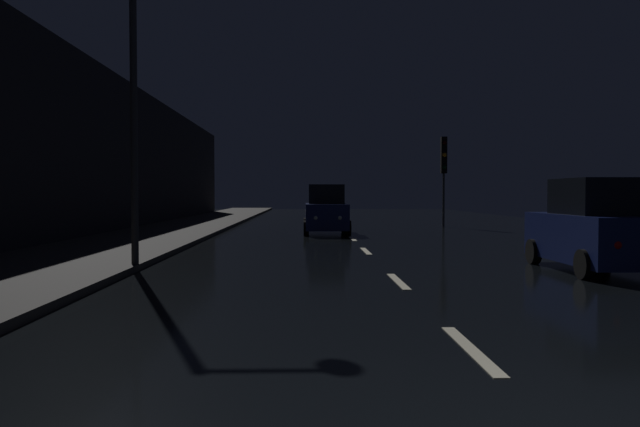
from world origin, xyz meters
name	(u,v)px	position (x,y,z in m)	size (l,w,h in m)	color
ground	(345,232)	(0.00, 24.50, -0.01)	(27.84, 84.00, 0.02)	black
sidewalk_left	(174,230)	(-7.72, 24.50, 0.07)	(4.40, 84.00, 0.15)	#33302D
building_facade_left	(88,150)	(-10.32, 21.00, 3.45)	(0.80, 63.00, 6.91)	black
lane_centerline	(379,263)	(0.00, 11.51, 0.01)	(0.16, 19.10, 0.01)	beige
traffic_light_far_right	(444,162)	(5.42, 28.63, 3.39)	(0.32, 0.47, 4.69)	#38383A
streetlamp_overhead	(154,54)	(-5.16, 10.21, 4.82)	(1.70, 0.44, 7.29)	#2D2D30
car_approaching_headlights	(326,211)	(-0.91, 23.17, 0.97)	(1.94, 4.20, 2.12)	#141E51
car_parked_right_near	(595,229)	(4.62, 9.91, 0.94)	(1.89, 4.09, 2.06)	#141E51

